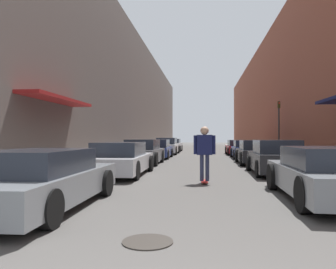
{
  "coord_description": "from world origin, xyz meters",
  "views": [
    {
      "loc": [
        0.22,
        -1.42,
        1.43
      ],
      "look_at": [
        -1.32,
        12.49,
        1.56
      ],
      "focal_mm": 35.0,
      "sensor_mm": 36.0,
      "label": 1
    }
  ],
  "objects_px": {
    "parked_car_right_0": "(324,174)",
    "manhole_cover": "(148,242)",
    "parked_car_left_5": "(172,145)",
    "parked_car_right_4": "(239,148)",
    "parked_car_left_1": "(121,159)",
    "parked_car_right_2": "(257,152)",
    "parked_car_left_2": "(143,152)",
    "parked_car_left_4": "(167,146)",
    "parked_car_right_1": "(275,158)",
    "parked_car_right_3": "(246,150)",
    "traffic_light": "(279,123)",
    "parked_car_left_0": "(42,180)",
    "skateboarder": "(205,148)",
    "parked_car_left_3": "(157,149)"
  },
  "relations": [
    {
      "from": "parked_car_right_0",
      "to": "manhole_cover",
      "type": "relative_size",
      "value": 6.61
    },
    {
      "from": "parked_car_left_5",
      "to": "parked_car_right_0",
      "type": "distance_m",
      "value": 26.13
    },
    {
      "from": "parked_car_right_0",
      "to": "parked_car_right_4",
      "type": "xyz_separation_m",
      "value": [
        0.14,
        19.9,
        -0.01
      ]
    },
    {
      "from": "parked_car_left_1",
      "to": "parked_car_right_2",
      "type": "xyz_separation_m",
      "value": [
        5.94,
        5.79,
        0.02
      ]
    },
    {
      "from": "parked_car_right_2",
      "to": "manhole_cover",
      "type": "bearing_deg",
      "value": -104.74
    },
    {
      "from": "parked_car_left_2",
      "to": "parked_car_left_5",
      "type": "distance_m",
      "value": 15.95
    },
    {
      "from": "manhole_cover",
      "to": "parked_car_left_4",
      "type": "bearing_deg",
      "value": 95.82
    },
    {
      "from": "parked_car_left_2",
      "to": "parked_car_right_1",
      "type": "distance_m",
      "value": 7.27
    },
    {
      "from": "parked_car_left_2",
      "to": "parked_car_right_3",
      "type": "distance_m",
      "value": 8.29
    },
    {
      "from": "parked_car_left_5",
      "to": "parked_car_right_0",
      "type": "bearing_deg",
      "value": -76.74
    },
    {
      "from": "parked_car_left_4",
      "to": "parked_car_right_4",
      "type": "bearing_deg",
      "value": -1.7
    },
    {
      "from": "parked_car_right_4",
      "to": "traffic_light",
      "type": "distance_m",
      "value": 5.63
    },
    {
      "from": "parked_car_left_1",
      "to": "parked_car_left_4",
      "type": "distance_m",
      "value": 15.67
    },
    {
      "from": "parked_car_left_0",
      "to": "parked_car_left_4",
      "type": "distance_m",
      "value": 21.57
    },
    {
      "from": "parked_car_right_4",
      "to": "parked_car_right_2",
      "type": "bearing_deg",
      "value": -90.26
    },
    {
      "from": "parked_car_right_4",
      "to": "parked_car_left_4",
      "type": "bearing_deg",
      "value": 178.3
    },
    {
      "from": "parked_car_left_4",
      "to": "skateboarder",
      "type": "relative_size",
      "value": 2.62
    },
    {
      "from": "parked_car_left_4",
      "to": "parked_car_right_2",
      "type": "distance_m",
      "value": 11.53
    },
    {
      "from": "parked_car_left_0",
      "to": "parked_car_right_2",
      "type": "xyz_separation_m",
      "value": [
        6.04,
        11.69,
        0.05
      ]
    },
    {
      "from": "parked_car_left_2",
      "to": "parked_car_left_0",
      "type": "bearing_deg",
      "value": -89.99
    },
    {
      "from": "parked_car_left_1",
      "to": "parked_car_right_2",
      "type": "distance_m",
      "value": 8.3
    },
    {
      "from": "skateboarder",
      "to": "traffic_light",
      "type": "bearing_deg",
      "value": 68.15
    },
    {
      "from": "parked_car_left_0",
      "to": "parked_car_right_1",
      "type": "bearing_deg",
      "value": 48.87
    },
    {
      "from": "parked_car_left_0",
      "to": "parked_car_right_0",
      "type": "height_order",
      "value": "parked_car_right_0"
    },
    {
      "from": "parked_car_left_5",
      "to": "parked_car_left_1",
      "type": "bearing_deg",
      "value": -89.6
    },
    {
      "from": "parked_car_left_1",
      "to": "manhole_cover",
      "type": "distance_m",
      "value": 8.13
    },
    {
      "from": "parked_car_left_1",
      "to": "parked_car_right_1",
      "type": "bearing_deg",
      "value": 9.39
    },
    {
      "from": "parked_car_right_1",
      "to": "parked_car_right_2",
      "type": "distance_m",
      "value": 4.82
    },
    {
      "from": "parked_car_right_0",
      "to": "parked_car_right_2",
      "type": "xyz_separation_m",
      "value": [
        0.1,
        10.2,
        0.03
      ]
    },
    {
      "from": "parked_car_left_3",
      "to": "parked_car_right_1",
      "type": "xyz_separation_m",
      "value": [
        6.01,
        -9.25,
        0.02
      ]
    },
    {
      "from": "parked_car_left_4",
      "to": "parked_car_right_2",
      "type": "xyz_separation_m",
      "value": [
        5.95,
        -9.88,
        -0.05
      ]
    },
    {
      "from": "parked_car_right_2",
      "to": "parked_car_right_3",
      "type": "xyz_separation_m",
      "value": [
        0.08,
        4.87,
        -0.03
      ]
    },
    {
      "from": "parked_car_right_0",
      "to": "parked_car_right_3",
      "type": "height_order",
      "value": "parked_car_right_3"
    },
    {
      "from": "parked_car_right_0",
      "to": "traffic_light",
      "type": "distance_m",
      "value": 15.33
    },
    {
      "from": "traffic_light",
      "to": "parked_car_right_3",
      "type": "bearing_deg",
      "value": 179.23
    },
    {
      "from": "parked_car_left_4",
      "to": "parked_car_left_5",
      "type": "xyz_separation_m",
      "value": [
        -0.14,
        5.35,
        -0.05
      ]
    },
    {
      "from": "parked_car_left_2",
      "to": "parked_car_left_3",
      "type": "xyz_separation_m",
      "value": [
        -0.01,
        5.16,
        -0.03
      ]
    },
    {
      "from": "parked_car_right_1",
      "to": "manhole_cover",
      "type": "distance_m",
      "value": 9.43
    },
    {
      "from": "parked_car_left_2",
      "to": "parked_car_right_4",
      "type": "height_order",
      "value": "parked_car_left_2"
    },
    {
      "from": "parked_car_left_4",
      "to": "parked_car_right_1",
      "type": "relative_size",
      "value": 1.12
    },
    {
      "from": "parked_car_left_1",
      "to": "parked_car_left_2",
      "type": "relative_size",
      "value": 1.21
    },
    {
      "from": "parked_car_right_2",
      "to": "traffic_light",
      "type": "height_order",
      "value": "traffic_light"
    },
    {
      "from": "parked_car_left_3",
      "to": "parked_car_left_5",
      "type": "relative_size",
      "value": 1.1
    },
    {
      "from": "parked_car_right_4",
      "to": "manhole_cover",
      "type": "distance_m",
      "value": 23.53
    },
    {
      "from": "parked_car_left_2",
      "to": "manhole_cover",
      "type": "distance_m",
      "value": 13.08
    },
    {
      "from": "skateboarder",
      "to": "manhole_cover",
      "type": "relative_size",
      "value": 2.53
    },
    {
      "from": "parked_car_right_1",
      "to": "parked_car_right_4",
      "type": "xyz_separation_m",
      "value": [
        0.08,
        14.52,
        -0.04
      ]
    },
    {
      "from": "parked_car_right_4",
      "to": "parked_car_right_3",
      "type": "bearing_deg",
      "value": -89.55
    },
    {
      "from": "parked_car_left_0",
      "to": "skateboarder",
      "type": "relative_size",
      "value": 2.67
    },
    {
      "from": "parked_car_right_1",
      "to": "skateboarder",
      "type": "relative_size",
      "value": 2.33
    }
  ]
}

